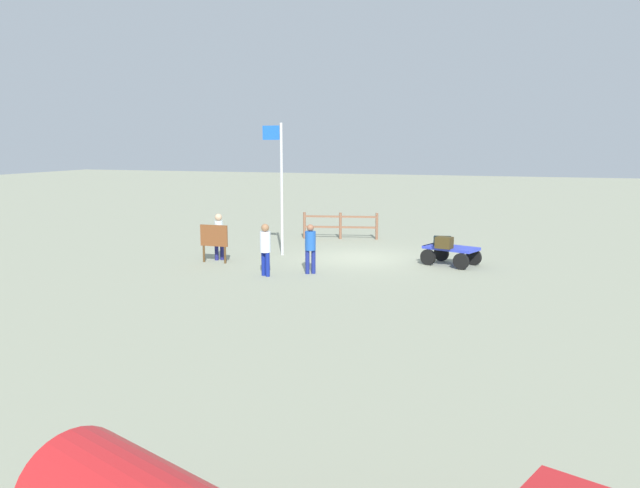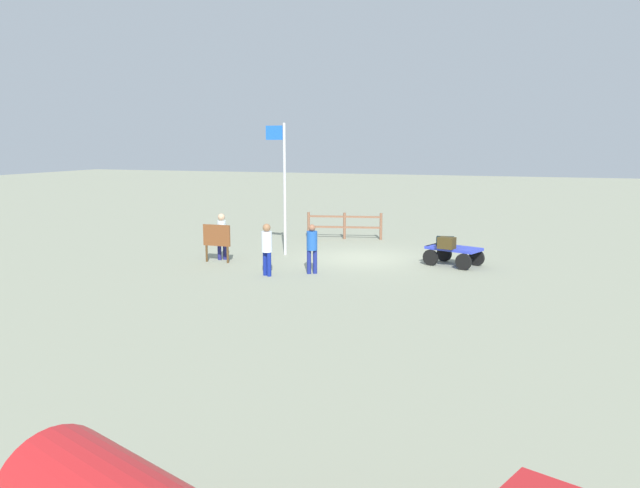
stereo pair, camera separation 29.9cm
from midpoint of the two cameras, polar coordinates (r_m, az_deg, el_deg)
name	(u,v)px [view 2 (the right image)]	position (r m, az deg, el deg)	size (l,w,h in m)	color
ground_plane	(363,258)	(23.53, 4.27, -1.28)	(120.00, 120.00, 0.00)	gray
luggage_cart	(453,253)	(22.52, 12.30, -0.76)	(2.09, 1.67, 0.66)	blue
suitcase_maroon	(445,241)	(22.76, 11.59, 0.27)	(0.64, 0.41, 0.30)	black
suitcase_olive	(447,243)	(22.07, 11.74, 0.10)	(0.63, 0.52, 0.39)	#3E3117
worker_lead	(267,245)	(20.28, -4.40, -0.12)	(0.46, 0.46, 1.70)	navy
worker_trailing	(312,245)	(20.57, -0.31, -0.08)	(0.47, 0.47, 1.63)	navy
worker_supervisor	(222,233)	(23.27, -8.50, 0.99)	(0.43, 0.43, 1.70)	navy
flagpole	(283,179)	(23.86, -3.02, 5.84)	(0.81, 0.13, 4.97)	silver
signboard	(217,238)	(22.79, -8.94, 0.54)	(1.05, 0.09, 1.36)	#4C3319
wooden_fence	(344,224)	(28.02, 2.53, 1.81)	(3.26, 0.81, 1.18)	brown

